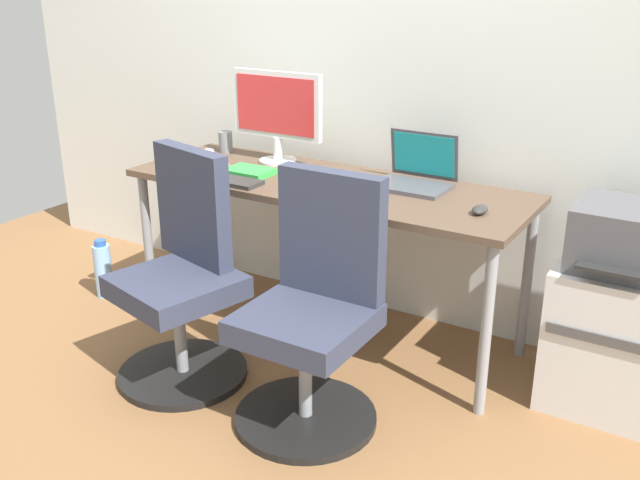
{
  "coord_description": "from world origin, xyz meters",
  "views": [
    {
      "loc": [
        1.56,
        -2.61,
        1.62
      ],
      "look_at": [
        0.0,
        -0.05,
        0.48
      ],
      "focal_mm": 40.39,
      "sensor_mm": 36.0,
      "label": 1
    }
  ],
  "objects_px": {
    "office_chair_left": "(184,279)",
    "coffee_mug": "(349,190)",
    "side_cabinet": "(612,337)",
    "printer": "(629,238)",
    "desktop_monitor": "(277,110)",
    "water_bottle_on_floor": "(103,270)",
    "open_laptop": "(416,173)",
    "office_chair_right": "(314,315)"
  },
  "relations": [
    {
      "from": "side_cabinet",
      "to": "desktop_monitor",
      "type": "height_order",
      "value": "desktop_monitor"
    },
    {
      "from": "water_bottle_on_floor",
      "to": "printer",
      "type": "bearing_deg",
      "value": 7.78
    },
    {
      "from": "water_bottle_on_floor",
      "to": "coffee_mug",
      "type": "bearing_deg",
      "value": 3.12
    },
    {
      "from": "printer",
      "to": "desktop_monitor",
      "type": "bearing_deg",
      "value": 176.5
    },
    {
      "from": "printer",
      "to": "open_laptop",
      "type": "height_order",
      "value": "open_laptop"
    },
    {
      "from": "office_chair_right",
      "to": "printer",
      "type": "relative_size",
      "value": 2.35
    },
    {
      "from": "office_chair_left",
      "to": "printer",
      "type": "distance_m",
      "value": 1.72
    },
    {
      "from": "office_chair_right",
      "to": "side_cabinet",
      "type": "height_order",
      "value": "office_chair_right"
    },
    {
      "from": "water_bottle_on_floor",
      "to": "desktop_monitor",
      "type": "xyz_separation_m",
      "value": [
        0.82,
        0.43,
        0.84
      ]
    },
    {
      "from": "office_chair_left",
      "to": "coffee_mug",
      "type": "distance_m",
      "value": 0.77
    },
    {
      "from": "office_chair_left",
      "to": "open_laptop",
      "type": "distance_m",
      "value": 1.08
    },
    {
      "from": "office_chair_right",
      "to": "water_bottle_on_floor",
      "type": "height_order",
      "value": "office_chair_right"
    },
    {
      "from": "office_chair_left",
      "to": "office_chair_right",
      "type": "relative_size",
      "value": 1.0
    },
    {
      "from": "office_chair_left",
      "to": "printer",
      "type": "relative_size",
      "value": 2.35
    },
    {
      "from": "printer",
      "to": "side_cabinet",
      "type": "bearing_deg",
      "value": 90.0
    },
    {
      "from": "office_chair_left",
      "to": "side_cabinet",
      "type": "xyz_separation_m",
      "value": [
        1.57,
        0.67,
        -0.14
      ]
    },
    {
      "from": "printer",
      "to": "coffee_mug",
      "type": "height_order",
      "value": "coffee_mug"
    },
    {
      "from": "office_chair_right",
      "to": "printer",
      "type": "xyz_separation_m",
      "value": [
        0.94,
        0.67,
        0.27
      ]
    },
    {
      "from": "open_laptop",
      "to": "coffee_mug",
      "type": "distance_m",
      "value": 0.36
    },
    {
      "from": "office_chair_right",
      "to": "water_bottle_on_floor",
      "type": "xyz_separation_m",
      "value": [
        -1.5,
        0.33,
        -0.28
      ]
    },
    {
      "from": "open_laptop",
      "to": "coffee_mug",
      "type": "height_order",
      "value": "open_laptop"
    },
    {
      "from": "desktop_monitor",
      "to": "open_laptop",
      "type": "distance_m",
      "value": 0.76
    },
    {
      "from": "office_chair_right",
      "to": "side_cabinet",
      "type": "distance_m",
      "value": 1.16
    },
    {
      "from": "coffee_mug",
      "to": "office_chair_left",
      "type": "bearing_deg",
      "value": -142.71
    },
    {
      "from": "printer",
      "to": "water_bottle_on_floor",
      "type": "height_order",
      "value": "printer"
    },
    {
      "from": "office_chair_right",
      "to": "coffee_mug",
      "type": "bearing_deg",
      "value": 102.29
    },
    {
      "from": "office_chair_left",
      "to": "office_chair_right",
      "type": "xyz_separation_m",
      "value": [
        0.63,
        0.0,
        0.0
      ]
    },
    {
      "from": "office_chair_left",
      "to": "open_laptop",
      "type": "relative_size",
      "value": 3.03
    },
    {
      "from": "printer",
      "to": "water_bottle_on_floor",
      "type": "relative_size",
      "value": 1.29
    },
    {
      "from": "side_cabinet",
      "to": "printer",
      "type": "distance_m",
      "value": 0.41
    },
    {
      "from": "office_chair_right",
      "to": "desktop_monitor",
      "type": "height_order",
      "value": "desktop_monitor"
    },
    {
      "from": "printer",
      "to": "office_chair_left",
      "type": "bearing_deg",
      "value": -156.93
    },
    {
      "from": "office_chair_left",
      "to": "water_bottle_on_floor",
      "type": "xyz_separation_m",
      "value": [
        -0.87,
        0.33,
        -0.28
      ]
    },
    {
      "from": "water_bottle_on_floor",
      "to": "coffee_mug",
      "type": "relative_size",
      "value": 3.37
    },
    {
      "from": "water_bottle_on_floor",
      "to": "open_laptop",
      "type": "distance_m",
      "value": 1.73
    },
    {
      "from": "office_chair_left",
      "to": "printer",
      "type": "bearing_deg",
      "value": 23.07
    },
    {
      "from": "printer",
      "to": "water_bottle_on_floor",
      "type": "bearing_deg",
      "value": -172.22
    },
    {
      "from": "desktop_monitor",
      "to": "open_laptop",
      "type": "xyz_separation_m",
      "value": [
        0.73,
        -0.02,
        -0.19
      ]
    },
    {
      "from": "water_bottle_on_floor",
      "to": "coffee_mug",
      "type": "height_order",
      "value": "coffee_mug"
    },
    {
      "from": "side_cabinet",
      "to": "coffee_mug",
      "type": "relative_size",
      "value": 6.23
    },
    {
      "from": "desktop_monitor",
      "to": "water_bottle_on_floor",
      "type": "bearing_deg",
      "value": -152.2
    },
    {
      "from": "office_chair_right",
      "to": "water_bottle_on_floor",
      "type": "bearing_deg",
      "value": 167.49
    }
  ]
}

